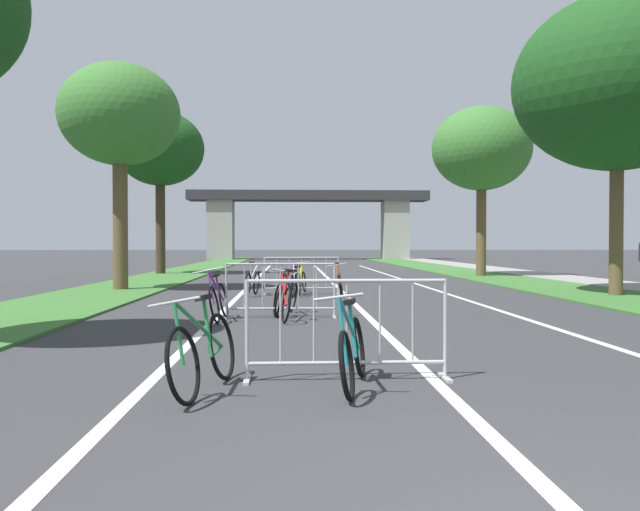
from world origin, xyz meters
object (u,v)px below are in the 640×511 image
Objects in this scene: bicycle_black_1 at (287,297)px; bicycle_purple_5 at (219,300)px; bicycle_teal_8 at (353,352)px; bicycle_red_0 at (282,300)px; tree_right_pine_far at (482,149)px; crowd_barrier_nearest at (347,330)px; crowd_barrier_second at (280,291)px; bicycle_silver_4 at (252,282)px; crowd_barrier_third at (302,276)px; bicycle_orange_6 at (340,283)px; tree_left_maple_mid at (120,116)px; tree_right_oak_near at (617,84)px; bicycle_green_2 at (204,351)px; bicycle_yellow_3 at (301,281)px; bicycle_white_7 at (294,282)px; tree_left_oak_mid at (160,150)px.

bicycle_black_1 is 1.60m from bicycle_purple_5.
bicycle_red_0 is at bearing -70.47° from bicycle_teal_8.
crowd_barrier_nearest is (-7.54, -20.59, -4.95)m from tree_right_pine_far.
crowd_barrier_nearest is at bearing -82.00° from crowd_barrier_second.
bicycle_silver_4 is 5.70m from bicycle_purple_5.
bicycle_silver_4 is (-9.20, -9.69, -5.10)m from tree_right_pine_far.
crowd_barrier_third reaches higher than bicycle_teal_8.
crowd_barrier_nearest reaches higher than bicycle_orange_6.
bicycle_teal_8 reaches higher than bicycle_orange_6.
bicycle_black_1 is at bearing 78.20° from bicycle_orange_6.
tree_right_pine_far reaches higher than tree_left_maple_mid.
crowd_barrier_third is at bearing 172.70° from tree_right_oak_near.
bicycle_teal_8 is (-0.70, -11.06, 0.00)m from bicycle_orange_6.
bicycle_purple_5 is at bearing -73.10° from bicycle_green_2.
tree_right_oak_near is 10.07m from bicycle_yellow_3.
tree_left_maple_mid reaches higher than bicycle_white_7.
tree_right_oak_near is at bearing -150.24° from bicycle_purple_5.
crowd_barrier_third reaches higher than bicycle_yellow_3.
bicycle_orange_6 is (2.14, 11.16, -0.03)m from bicycle_green_2.
tree_right_pine_far reaches higher than bicycle_white_7.
bicycle_red_0 is at bearing -97.26° from bicycle_white_7.
crowd_barrier_third is at bearing 75.13° from bicycle_red_0.
tree_right_oak_near is 4.77× the size of bicycle_yellow_3.
crowd_barrier_nearest and crowd_barrier_third have the same top height.
bicycle_red_0 is (5.01, -7.77, -4.89)m from tree_left_maple_mid.
bicycle_orange_6 is (1.04, -0.95, 0.00)m from bicycle_yellow_3.
tree_left_maple_mid is 6.73m from bicycle_silver_4.
bicycle_red_0 reaches higher than bicycle_silver_4.
tree_right_oak_near is at bearing -86.94° from tree_right_pine_far.
tree_left_oak_mid is 3.55× the size of crowd_barrier_nearest.
crowd_barrier_third is at bearing 85.09° from crowd_barrier_second.
crowd_barrier_second is 6.12m from bicycle_green_2.
crowd_barrier_third reaches higher than bicycle_red_0.
bicycle_green_2 reaches higher than bicycle_white_7.
bicycle_red_0 is 0.97× the size of bicycle_yellow_3.
crowd_barrier_third reaches higher than bicycle_white_7.
tree_right_oak_near is 3.75× the size of crowd_barrier_third.
bicycle_green_2 is 1.06× the size of bicycle_silver_4.
bicycle_silver_4 is at bearing 175.84° from tree_right_oak_near.
bicycle_black_1 is 0.98× the size of bicycle_orange_6.
crowd_barrier_third is 1.28× the size of bicycle_silver_4.
tree_left_maple_mid is 15.38m from bicycle_teal_8.
bicycle_yellow_3 is 6.65m from bicycle_purple_5.
bicycle_teal_8 is at bearing -88.36° from crowd_barrier_third.
crowd_barrier_third is at bearing 25.28° from bicycle_silver_4.
bicycle_red_0 is 5.67m from bicycle_teal_8.
bicycle_yellow_3 is at bearing -14.13° from tree_left_maple_mid.
tree_left_oak_mid is 14.68m from crowd_barrier_third.
bicycle_teal_8 reaches higher than bicycle_red_0.
tree_left_maple_mid is 3.22× the size of crowd_barrier_second.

